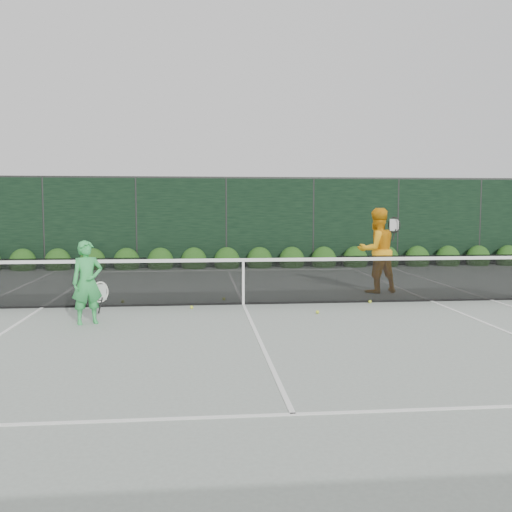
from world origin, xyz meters
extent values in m
plane|color=gray|center=(0.00, 0.00, 0.00)|extent=(80.00, 80.00, 0.00)
cube|color=black|center=(-4.20, 0.00, 0.51)|extent=(4.40, 0.01, 1.02)
cube|color=black|center=(0.00, 0.00, 0.48)|extent=(4.00, 0.01, 0.96)
cube|color=black|center=(4.20, 0.00, 0.51)|extent=(4.40, 0.01, 1.02)
cube|color=white|center=(0.00, 0.00, 0.94)|extent=(12.80, 0.03, 0.07)
cube|color=black|center=(0.00, 0.00, 0.02)|extent=(12.80, 0.02, 0.04)
cube|color=white|center=(0.00, 0.00, 0.46)|extent=(0.05, 0.03, 0.91)
imported|color=green|center=(-2.88, -1.68, 0.73)|extent=(0.63, 0.53, 1.47)
torus|color=white|center=(-2.68, -1.58, 0.54)|extent=(0.28, 0.17, 0.30)
cylinder|color=black|center=(-2.68, -1.58, 0.30)|extent=(0.10, 0.03, 0.30)
imported|color=orange|center=(3.30, 1.38, 1.01)|extent=(1.15, 0.99, 2.03)
torus|color=black|center=(3.65, 1.18, 1.63)|extent=(0.25, 0.21, 0.30)
cylinder|color=black|center=(3.65, 1.18, 1.39)|extent=(0.10, 0.03, 0.30)
cube|color=white|center=(5.49, 0.00, 0.01)|extent=(0.06, 23.77, 0.01)
cube|color=white|center=(-4.12, 0.00, 0.01)|extent=(0.06, 23.77, 0.01)
cube|color=white|center=(4.12, 0.00, 0.01)|extent=(0.06, 23.77, 0.01)
cube|color=white|center=(0.00, 11.88, 0.01)|extent=(11.03, 0.06, 0.01)
cube|color=white|center=(0.00, 6.40, 0.01)|extent=(8.23, 0.06, 0.01)
cube|color=white|center=(0.00, -6.40, 0.01)|extent=(8.23, 0.06, 0.01)
cube|color=white|center=(0.00, 0.00, 0.01)|extent=(0.06, 12.80, 0.01)
cube|color=black|center=(0.00, 7.50, 1.50)|extent=(32.00, 0.06, 3.00)
cube|color=#262826|center=(0.00, 7.50, 3.03)|extent=(32.00, 0.06, 0.06)
cylinder|color=#262826|center=(-6.00, 7.50, 1.50)|extent=(0.08, 0.08, 3.00)
cylinder|color=#262826|center=(-3.00, 7.50, 1.50)|extent=(0.08, 0.08, 3.00)
cylinder|color=#262826|center=(0.00, 7.50, 1.50)|extent=(0.08, 0.08, 3.00)
cylinder|color=#262826|center=(3.00, 7.50, 1.50)|extent=(0.08, 0.08, 3.00)
cylinder|color=#262826|center=(6.00, 7.50, 1.50)|extent=(0.08, 0.08, 3.00)
cylinder|color=#262826|center=(9.00, 7.50, 1.50)|extent=(0.08, 0.08, 3.00)
ellipsoid|color=#13340E|center=(-6.60, 7.15, 0.23)|extent=(0.86, 0.65, 0.94)
ellipsoid|color=#13340E|center=(-5.50, 7.15, 0.23)|extent=(0.86, 0.65, 0.94)
ellipsoid|color=#13340E|center=(-4.40, 7.15, 0.23)|extent=(0.86, 0.65, 0.94)
ellipsoid|color=#13340E|center=(-3.30, 7.15, 0.23)|extent=(0.86, 0.65, 0.94)
ellipsoid|color=#13340E|center=(-2.20, 7.15, 0.23)|extent=(0.86, 0.65, 0.94)
ellipsoid|color=#13340E|center=(-1.10, 7.15, 0.23)|extent=(0.86, 0.65, 0.94)
ellipsoid|color=#13340E|center=(0.00, 7.15, 0.23)|extent=(0.86, 0.65, 0.94)
ellipsoid|color=#13340E|center=(1.10, 7.15, 0.23)|extent=(0.86, 0.65, 0.94)
ellipsoid|color=#13340E|center=(2.20, 7.15, 0.23)|extent=(0.86, 0.65, 0.94)
ellipsoid|color=#13340E|center=(3.30, 7.15, 0.23)|extent=(0.86, 0.65, 0.94)
ellipsoid|color=#13340E|center=(4.40, 7.15, 0.23)|extent=(0.86, 0.65, 0.94)
ellipsoid|color=#13340E|center=(5.50, 7.15, 0.23)|extent=(0.86, 0.65, 0.94)
ellipsoid|color=#13340E|center=(6.60, 7.15, 0.23)|extent=(0.86, 0.65, 0.94)
ellipsoid|color=#13340E|center=(7.70, 7.15, 0.23)|extent=(0.86, 0.65, 0.94)
ellipsoid|color=#13340E|center=(8.80, 7.15, 0.23)|extent=(0.86, 0.65, 0.94)
ellipsoid|color=#13340E|center=(9.90, 7.15, 0.23)|extent=(0.86, 0.65, 0.94)
sphere|color=#C8D930|center=(2.71, -0.10, 0.03)|extent=(0.07, 0.07, 0.07)
sphere|color=#C8D930|center=(-2.56, 0.44, 0.03)|extent=(0.07, 0.07, 0.07)
sphere|color=#C8D930|center=(1.34, -1.16, 0.03)|extent=(0.07, 0.07, 0.07)
sphere|color=#C8D930|center=(-0.39, 0.58, 0.03)|extent=(0.07, 0.07, 0.07)
sphere|color=#C8D930|center=(-1.08, -0.40, 0.03)|extent=(0.07, 0.07, 0.07)
camera|label=1|loc=(-0.91, -11.83, 2.07)|focal=40.00mm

